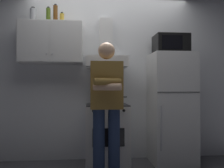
{
  "coord_description": "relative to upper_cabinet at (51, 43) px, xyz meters",
  "views": [
    {
      "loc": [
        -0.32,
        -3.26,
        1.11
      ],
      "look_at": [
        0.0,
        0.0,
        1.15
      ],
      "focal_mm": 39.47,
      "sensor_mm": 36.0,
      "label": 1
    }
  ],
  "objects": [
    {
      "name": "range_hood",
      "position": [
        0.8,
        0.0,
        -0.15
      ],
      "size": [
        0.6,
        0.44,
        0.75
      ],
      "color": "white"
    },
    {
      "name": "refrigerator",
      "position": [
        1.75,
        -0.12,
        -0.95
      ],
      "size": [
        0.6,
        0.62,
        1.6
      ],
      "color": "silver",
      "rests_on": "ground_plane"
    },
    {
      "name": "cooking_pot",
      "position": [
        0.93,
        -0.24,
        -0.82
      ],
      "size": [
        0.28,
        0.18,
        0.11
      ],
      "color": "#B7BABF",
      "rests_on": "stove_oven"
    },
    {
      "name": "stove_oven",
      "position": [
        0.8,
        -0.13,
        -1.32
      ],
      "size": [
        0.6,
        0.62,
        0.87
      ],
      "color": "white",
      "rests_on": "ground_plane"
    },
    {
      "name": "microwave",
      "position": [
        1.75,
        -0.11,
        -0.01
      ],
      "size": [
        0.48,
        0.37,
        0.28
      ],
      "color": "black",
      "rests_on": "refrigerator"
    },
    {
      "name": "person_standing",
      "position": [
        0.75,
        -0.73,
        -0.85
      ],
      "size": [
        0.38,
        0.33,
        1.64
      ],
      "color": "navy",
      "rests_on": "ground_plane"
    },
    {
      "name": "bottle_beer_brown",
      "position": [
        0.06,
        0.01,
        0.43
      ],
      "size": [
        0.06,
        0.06,
        0.27
      ],
      "color": "brown",
      "rests_on": "upper_cabinet"
    },
    {
      "name": "upper_cabinet",
      "position": [
        0.0,
        0.0,
        0.0
      ],
      "size": [
        0.9,
        0.37,
        0.6
      ],
      "color": "silver"
    },
    {
      "name": "back_wall_tiled",
      "position": [
        0.85,
        0.23,
        -0.4
      ],
      "size": [
        4.8,
        0.1,
        2.7
      ],
      "primitive_type": "cube",
      "color": "white",
      "rests_on": "ground_plane"
    },
    {
      "name": "bottle_canister_steel",
      "position": [
        -0.27,
        0.04,
        0.41
      ],
      "size": [
        0.09,
        0.09,
        0.23
      ],
      "color": "#B2B5BA",
      "rests_on": "upper_cabinet"
    },
    {
      "name": "bottle_spice_jar",
      "position": [
        0.15,
        -0.03,
        0.37
      ],
      "size": [
        0.06,
        0.06,
        0.14
      ],
      "color": "gold",
      "rests_on": "upper_cabinet"
    },
    {
      "name": "bottle_olive_oil",
      "position": [
        -0.04,
        -0.01,
        0.4
      ],
      "size": [
        0.06,
        0.06,
        0.22
      ],
      "color": "#4C6B19",
      "rests_on": "upper_cabinet"
    }
  ]
}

